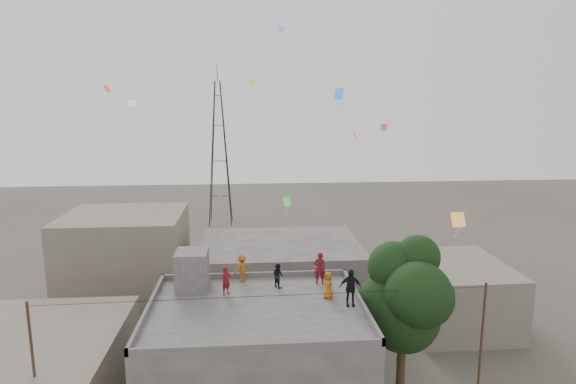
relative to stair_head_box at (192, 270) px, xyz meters
name	(u,v)px	position (x,y,z in m)	size (l,w,h in m)	color
main_building	(257,368)	(3.20, -2.60, -4.05)	(10.00, 8.00, 6.10)	#494744
parapet	(256,305)	(3.20, -2.60, -0.85)	(10.00, 8.00, 0.30)	#494744
stair_head_box	(192,270)	(0.00, 0.00, 0.00)	(1.60, 1.80, 2.00)	#494744
neighbor_west	(38,375)	(-7.80, -0.60, -5.10)	(8.00, 10.00, 4.00)	#6B6255
neighbor_north	(280,274)	(5.20, 11.40, -4.60)	(12.00, 9.00, 5.00)	#494744
neighbor_northwest	(126,257)	(-6.80, 13.40, -3.60)	(9.00, 8.00, 7.00)	#6B6255
neighbor_east	(453,293)	(17.20, 7.40, -4.90)	(7.00, 8.00, 4.40)	#6B6255
tree	(407,298)	(10.57, -2.00, -1.00)	(4.90, 4.60, 9.10)	black
utility_line	(268,367)	(3.70, -3.85, -3.27)	(20.12, 0.62, 7.40)	black
transmission_tower	(219,153)	(-0.80, 37.40, 1.97)	(2.97, 2.97, 20.01)	black
person_red_adult	(320,268)	(6.57, 0.17, -0.15)	(0.62, 0.41, 1.71)	maroon
person_orange_child	(328,285)	(6.71, -1.75, -0.34)	(0.65, 0.42, 1.33)	#B35E14
person_dark_child	(278,275)	(4.36, -0.12, -0.37)	(0.61, 0.48, 1.26)	black
person_dark_adult	(350,288)	(7.60, -2.67, -0.11)	(1.04, 0.43, 1.77)	black
person_orange_adult	(242,268)	(2.50, 0.80, -0.26)	(0.96, 0.55, 1.49)	#A45212
person_red_child	(226,280)	(1.75, -0.85, -0.29)	(0.52, 0.34, 1.43)	maroon
kites	(286,99)	(5.08, 3.41, 8.57)	(18.59, 16.29, 12.73)	#E24817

